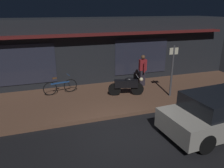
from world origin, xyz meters
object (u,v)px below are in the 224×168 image
Objects in this scene: parked_car_near at (219,113)px; motorcycle at (127,85)px; person_bystander at (143,70)px; sign_post at (172,68)px; bicycle_parked at (60,87)px.

motorcycle is at bearing 115.87° from parked_car_near.
motorcycle is 1.00× the size of person_bystander.
person_bystander reaches higher than parked_car_near.
parked_car_near is at bearing -91.20° from sign_post.
sign_post is at bearing -70.84° from person_bystander.
bicycle_parked is at bearing 158.53° from sign_post.
bicycle_parked is 0.99× the size of person_bystander.
bicycle_parked is at bearing 133.90° from parked_car_near.
person_bystander is 0.70× the size of sign_post.
parked_car_near reaches higher than bicycle_parked.
sign_post is (4.92, -1.94, 1.00)m from bicycle_parked.
person_bystander reaches higher than bicycle_parked.
sign_post is (1.93, -0.74, 0.86)m from motorcycle.
bicycle_parked is 7.01m from parked_car_near.
parked_car_near is (1.87, -3.85, 0.06)m from motorcycle.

